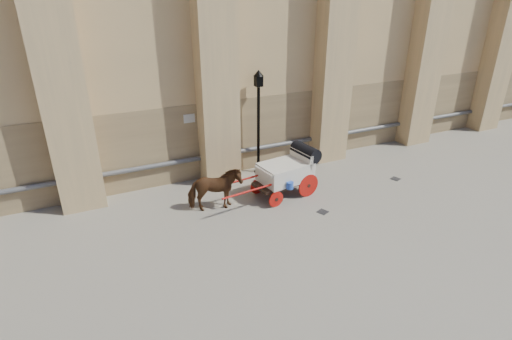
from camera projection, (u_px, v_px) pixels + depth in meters
ground at (287, 216)px, 13.19m from camera, size 90.00×90.00×0.00m
horse at (215, 190)px, 13.25m from camera, size 1.88×1.08×1.50m
carriage at (288, 170)px, 14.26m from camera, size 4.04×1.56×1.73m
street_lamp at (258, 120)px, 15.45m from camera, size 0.39×0.39×4.13m
drain_grate_near at (323, 212)px, 13.40m from camera, size 0.42×0.42×0.01m
drain_grate_far at (395, 179)px, 15.73m from camera, size 0.40×0.40×0.01m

